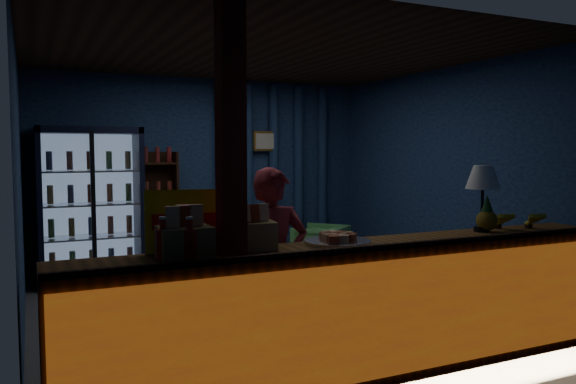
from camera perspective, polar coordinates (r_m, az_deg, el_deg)
name	(u,v)px	position (r m, az deg, el deg)	size (l,w,h in m)	color
ground	(268,306)	(5.98, -2.08, -11.48)	(4.60, 4.60, 0.00)	#515154
room_walls	(267,155)	(5.75, -2.12, 3.73)	(4.60, 4.60, 4.60)	navy
counter	(369,308)	(4.22, 8.22, -11.56)	(4.40, 0.57, 0.99)	brown
support_post	(231,201)	(3.62, -5.79, -0.91)	(0.16, 0.16, 2.60)	maroon
beverage_cooler	(90,206)	(7.29, -19.45, -1.40)	(1.20, 0.62, 1.90)	black
bottle_shelf	(158,213)	(7.57, -13.10, -2.12)	(0.50, 0.28, 1.60)	#392212
curtain_folds	(274,172)	(8.12, -1.46, 2.00)	(1.74, 0.14, 2.50)	navy
framed_picture	(265,141)	(8.02, -2.33, 5.19)	(0.36, 0.04, 0.28)	gold
shopkeeper	(274,265)	(4.33, -1.47, -7.42)	(0.54, 0.36, 1.49)	maroon
green_chair	(320,247)	(7.72, 3.32, -5.57)	(0.65, 0.66, 0.60)	#63C665
side_table	(244,254)	(7.27, -4.45, -6.33)	(0.62, 0.46, 0.68)	#392212
yellow_sign	(185,221)	(3.77, -10.41, -2.92)	(0.53, 0.18, 0.41)	yellow
soda_bottles	(176,244)	(3.45, -11.27, -5.21)	(0.23, 0.17, 0.28)	red
snack_box_left	(185,240)	(3.53, -10.45, -4.86)	(0.32, 0.27, 0.34)	tan
snack_box_centre	(253,233)	(3.86, -3.53, -4.18)	(0.32, 0.27, 0.31)	tan
pastry_tray	(338,240)	(4.07, 5.08, -4.90)	(0.49, 0.49, 0.08)	silver
banana_bunches	(517,220)	(5.18, 22.21, -2.63)	(0.48, 0.29, 0.16)	yellow
table_lamp	(483,180)	(4.89, 19.19, 1.17)	(0.28, 0.28, 0.55)	black
pineapple	(487,217)	(4.91, 19.56, -2.42)	(0.17, 0.17, 0.30)	olive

